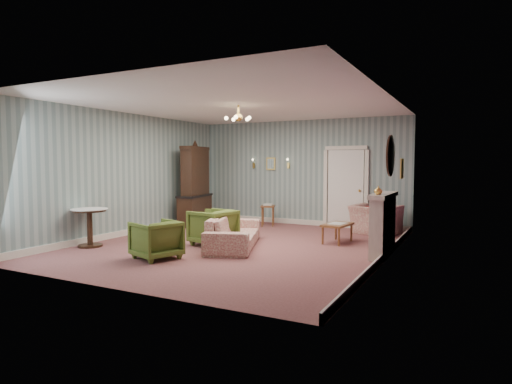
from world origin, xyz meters
The scene contains 27 objects.
floor centered at (0.00, 0.00, 0.00)m, with size 7.00×7.00×0.00m, color #89514F.
ceiling centered at (0.00, 0.00, 2.90)m, with size 7.00×7.00×0.00m, color white.
wall_back centered at (0.00, 3.50, 1.45)m, with size 6.00×6.00×0.00m, color slate.
wall_front centered at (0.00, -3.50, 1.45)m, with size 6.00×6.00×0.00m, color slate.
wall_left centered at (-3.00, 0.00, 1.45)m, with size 7.00×7.00×0.00m, color slate.
wall_right centered at (3.00, 0.00, 1.45)m, with size 7.00×7.00×0.00m, color slate.
wall_right_floral centered at (2.98, 0.00, 1.45)m, with size 7.00×7.00×0.00m, color #AE576D.
door centered at (1.30, 3.46, 1.08)m, with size 1.12×0.12×2.16m, color white, non-canonical shape.
olive_chair_a centered at (-0.70, -1.77, 0.38)m, with size 0.74×0.69×0.76m, color #4D6322.
olive_chair_b centered at (-0.50, -0.21, 0.41)m, with size 0.80×0.75×0.83m, color #4D6322.
olive_chair_c centered at (-0.92, 0.50, 0.36)m, with size 0.70×0.66×0.72m, color #4D6322.
sofa_chintz centered at (-0.02, -0.17, 0.43)m, with size 2.19×0.64×0.86m, color #9A3E3F.
wingback_chair centered at (2.23, 2.83, 0.47)m, with size 1.07×0.70×0.94m, color #9A3E3F.
dresser centered at (-2.55, 2.04, 1.15)m, with size 0.48×1.38×2.30m, color black, non-canonical shape.
fireplace centered at (2.86, 0.40, 0.58)m, with size 0.30×1.40×1.16m, color beige, non-canonical shape.
mantel_vase centered at (2.84, 0.00, 1.23)m, with size 0.15×0.15×0.15m, color gold.
oval_mirror centered at (2.96, 0.40, 1.85)m, with size 0.04×0.76×0.84m, color white, non-canonical shape.
framed_print centered at (2.97, 1.75, 1.60)m, with size 0.04×0.34×0.42m, color gold, non-canonical shape.
coffee_table centered at (1.74, 1.23, 0.21)m, with size 0.46×0.82×0.42m, color brown, non-canonical shape.
side_table_black centered at (2.63, 1.64, 0.31)m, with size 0.42×0.42×0.62m, color black, non-canonical shape.
pedestal_table centered at (-2.65, -1.52, 0.40)m, with size 0.73×0.73×0.79m, color black, non-canonical shape.
nesting_table centered at (-0.67, 2.81, 0.31)m, with size 0.37×0.47×0.61m, color brown, non-canonical shape.
gilt_mirror_back centered at (-0.90, 3.46, 1.70)m, with size 0.28×0.06×0.36m, color gold, non-canonical shape.
sconce_left centered at (-1.45, 3.44, 1.70)m, with size 0.16×0.12×0.30m, color gold, non-canonical shape.
sconce_right centered at (-0.35, 3.44, 1.70)m, with size 0.16×0.12×0.30m, color gold, non-canonical shape.
chandelier centered at (0.00, 0.00, 2.63)m, with size 0.56×0.56×0.36m, color gold, non-canonical shape.
burgundy_cushion centered at (2.18, 2.68, 0.48)m, with size 0.38×0.10×0.38m, color maroon.
Camera 1 is at (4.38, -7.74, 1.71)m, focal length 30.19 mm.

